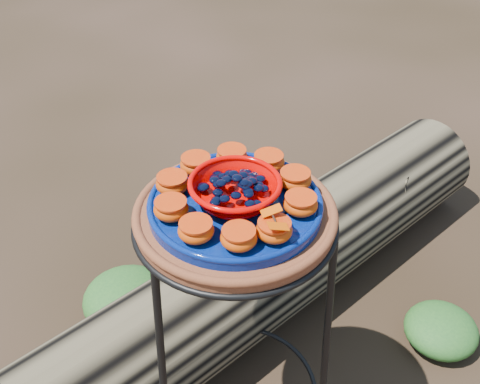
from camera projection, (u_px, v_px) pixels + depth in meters
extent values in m
cylinder|color=#602A1A|center=(235.00, 217.00, 1.16)|extent=(0.39, 0.39, 0.03)
cylinder|color=#01093B|center=(235.00, 206.00, 1.15)|extent=(0.33, 0.33, 0.02)
ellipsoid|color=#B0270B|center=(274.00, 230.00, 1.05)|extent=(0.06, 0.06, 0.04)
ellipsoid|color=#B0270B|center=(300.00, 204.00, 1.10)|extent=(0.06, 0.06, 0.04)
ellipsoid|color=#B0270B|center=(295.00, 180.00, 1.16)|extent=(0.06, 0.06, 0.04)
ellipsoid|color=#B0270B|center=(269.00, 162.00, 1.21)|extent=(0.06, 0.06, 0.04)
ellipsoid|color=#B0270B|center=(232.00, 157.00, 1.23)|extent=(0.06, 0.06, 0.04)
ellipsoid|color=#B0270B|center=(196.00, 165.00, 1.20)|extent=(0.06, 0.06, 0.04)
ellipsoid|color=#B0270B|center=(172.00, 184.00, 1.15)|extent=(0.06, 0.06, 0.04)
ellipsoid|color=#B0270B|center=(171.00, 209.00, 1.09)|extent=(0.06, 0.06, 0.04)
ellipsoid|color=#B0270B|center=(196.00, 231.00, 1.04)|extent=(0.06, 0.06, 0.04)
ellipsoid|color=#B0270B|center=(239.00, 238.00, 1.03)|extent=(0.06, 0.06, 0.04)
ellipsoid|color=#1D4A1C|center=(137.00, 369.00, 1.66)|extent=(0.24, 0.24, 0.12)
ellipsoid|color=#1D4A1C|center=(441.00, 329.00, 1.78)|extent=(0.22, 0.22, 0.11)
ellipsoid|color=#1D4A1C|center=(127.00, 298.00, 1.86)|extent=(0.27, 0.27, 0.14)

